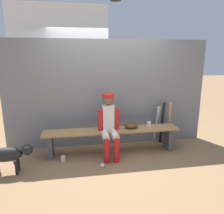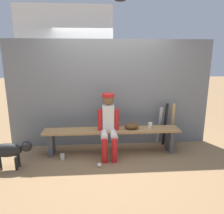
{
  "view_description": "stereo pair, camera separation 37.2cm",
  "coord_description": "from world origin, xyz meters",
  "px_view_note": "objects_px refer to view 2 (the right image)",
  "views": [
    {
      "loc": [
        -0.66,
        -3.91,
        1.91
      ],
      "look_at": [
        0.0,
        0.0,
        0.94
      ],
      "focal_mm": 34.3,
      "sensor_mm": 36.0,
      "label": 1
    },
    {
      "loc": [
        -0.29,
        -3.95,
        1.91
      ],
      "look_at": [
        0.0,
        0.0,
        0.94
      ],
      "focal_mm": 34.3,
      "sensor_mm": 36.0,
      "label": 2
    }
  ],
  "objects_px": {
    "baseball": "(99,165)",
    "cup_on_ground": "(62,157)",
    "baseball_glove": "(132,126)",
    "bat_aluminum_black": "(165,125)",
    "player_seated": "(109,123)",
    "bat_wood_tan": "(172,124)",
    "dugout_bench": "(112,134)",
    "dog": "(10,150)",
    "cup_on_bench": "(150,125)",
    "scoreboard": "(68,37)",
    "bat_aluminum_silver": "(159,126)"
  },
  "relations": [
    {
      "from": "baseball",
      "to": "cup_on_ground",
      "type": "distance_m",
      "value": 0.76
    },
    {
      "from": "baseball_glove",
      "to": "bat_aluminum_black",
      "type": "xyz_separation_m",
      "value": [
        0.77,
        0.28,
        -0.08
      ]
    },
    {
      "from": "player_seated",
      "to": "bat_wood_tan",
      "type": "height_order",
      "value": "player_seated"
    },
    {
      "from": "dugout_bench",
      "to": "dog",
      "type": "bearing_deg",
      "value": -164.64
    },
    {
      "from": "player_seated",
      "to": "dog",
      "type": "bearing_deg",
      "value": -167.67
    },
    {
      "from": "dugout_bench",
      "to": "dog",
      "type": "relative_size",
      "value": 3.15
    },
    {
      "from": "dog",
      "to": "cup_on_bench",
      "type": "bearing_deg",
      "value": 11.44
    },
    {
      "from": "cup_on_ground",
      "to": "cup_on_bench",
      "type": "distance_m",
      "value": 1.8
    },
    {
      "from": "scoreboard",
      "to": "player_seated",
      "type": "bearing_deg",
      "value": -56.8
    },
    {
      "from": "bat_aluminum_silver",
      "to": "bat_aluminum_black",
      "type": "height_order",
      "value": "bat_aluminum_black"
    },
    {
      "from": "dugout_bench",
      "to": "bat_aluminum_black",
      "type": "xyz_separation_m",
      "value": [
        1.15,
        0.28,
        0.08
      ]
    },
    {
      "from": "player_seated",
      "to": "bat_aluminum_black",
      "type": "distance_m",
      "value": 1.3
    },
    {
      "from": "cup_on_ground",
      "to": "dog",
      "type": "xyz_separation_m",
      "value": [
        -0.82,
        -0.27,
        0.28
      ]
    },
    {
      "from": "bat_wood_tan",
      "to": "baseball",
      "type": "height_order",
      "value": "bat_wood_tan"
    },
    {
      "from": "dugout_bench",
      "to": "baseball",
      "type": "relative_size",
      "value": 35.91
    },
    {
      "from": "bat_aluminum_black",
      "to": "player_seated",
      "type": "bearing_deg",
      "value": -161.97
    },
    {
      "from": "player_seated",
      "to": "bat_aluminum_silver",
      "type": "height_order",
      "value": "player_seated"
    },
    {
      "from": "cup_on_bench",
      "to": "dog",
      "type": "height_order",
      "value": "cup_on_bench"
    },
    {
      "from": "bat_aluminum_silver",
      "to": "cup_on_ground",
      "type": "height_order",
      "value": "bat_aluminum_silver"
    },
    {
      "from": "cup_on_bench",
      "to": "player_seated",
      "type": "bearing_deg",
      "value": -170.41
    },
    {
      "from": "scoreboard",
      "to": "dog",
      "type": "bearing_deg",
      "value": -117.18
    },
    {
      "from": "player_seated",
      "to": "baseball",
      "type": "height_order",
      "value": "player_seated"
    },
    {
      "from": "baseball_glove",
      "to": "baseball",
      "type": "height_order",
      "value": "baseball_glove"
    },
    {
      "from": "player_seated",
      "to": "baseball_glove",
      "type": "relative_size",
      "value": 4.31
    },
    {
      "from": "baseball",
      "to": "cup_on_bench",
      "type": "xyz_separation_m",
      "value": [
        1.03,
        0.57,
        0.51
      ]
    },
    {
      "from": "bat_wood_tan",
      "to": "cup_on_bench",
      "type": "xyz_separation_m",
      "value": [
        -0.55,
        -0.27,
        0.09
      ]
    },
    {
      "from": "bat_aluminum_silver",
      "to": "bat_aluminum_black",
      "type": "relative_size",
      "value": 0.92
    },
    {
      "from": "scoreboard",
      "to": "dog",
      "type": "distance_m",
      "value": 2.71
    },
    {
      "from": "bat_aluminum_black",
      "to": "scoreboard",
      "type": "xyz_separation_m",
      "value": [
        -2.07,
        0.89,
        1.83
      ]
    },
    {
      "from": "scoreboard",
      "to": "bat_aluminum_black",
      "type": "bearing_deg",
      "value": -23.32
    },
    {
      "from": "cup_on_bench",
      "to": "scoreboard",
      "type": "relative_size",
      "value": 0.03
    },
    {
      "from": "player_seated",
      "to": "cup_on_bench",
      "type": "bearing_deg",
      "value": 9.59
    },
    {
      "from": "dugout_bench",
      "to": "baseball_glove",
      "type": "bearing_deg",
      "value": 0.0
    },
    {
      "from": "dugout_bench",
      "to": "player_seated",
      "type": "bearing_deg",
      "value": -122.17
    },
    {
      "from": "bat_aluminum_silver",
      "to": "baseball_glove",
      "type": "bearing_deg",
      "value": -152.88
    },
    {
      "from": "bat_wood_tan",
      "to": "cup_on_bench",
      "type": "bearing_deg",
      "value": -153.59
    },
    {
      "from": "baseball",
      "to": "dog",
      "type": "xyz_separation_m",
      "value": [
        -1.51,
        0.06,
        0.3
      ]
    },
    {
      "from": "bat_aluminum_silver",
      "to": "cup_on_ground",
      "type": "xyz_separation_m",
      "value": [
        -2.0,
        -0.56,
        -0.37
      ]
    },
    {
      "from": "bat_aluminum_silver",
      "to": "baseball",
      "type": "height_order",
      "value": "bat_aluminum_silver"
    },
    {
      "from": "dugout_bench",
      "to": "dog",
      "type": "xyz_separation_m",
      "value": [
        -1.77,
        -0.49,
        -0.05
      ]
    },
    {
      "from": "player_seated",
      "to": "dog",
      "type": "xyz_separation_m",
      "value": [
        -1.7,
        -0.37,
        -0.33
      ]
    },
    {
      "from": "dog",
      "to": "bat_wood_tan",
      "type": "bearing_deg",
      "value": 14.3
    },
    {
      "from": "player_seated",
      "to": "baseball_glove",
      "type": "bearing_deg",
      "value": 14.06
    },
    {
      "from": "bat_wood_tan",
      "to": "baseball",
      "type": "distance_m",
      "value": 1.84
    },
    {
      "from": "bat_aluminum_black",
      "to": "baseball_glove",
      "type": "bearing_deg",
      "value": -159.67
    },
    {
      "from": "cup_on_bench",
      "to": "baseball_glove",
      "type": "bearing_deg",
      "value": -176.03
    },
    {
      "from": "baseball",
      "to": "player_seated",
      "type": "bearing_deg",
      "value": 66.05
    },
    {
      "from": "dugout_bench",
      "to": "bat_aluminum_silver",
      "type": "relative_size",
      "value": 3.08
    },
    {
      "from": "dugout_bench",
      "to": "player_seated",
      "type": "distance_m",
      "value": 0.31
    },
    {
      "from": "baseball",
      "to": "dog",
      "type": "distance_m",
      "value": 1.54
    }
  ]
}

